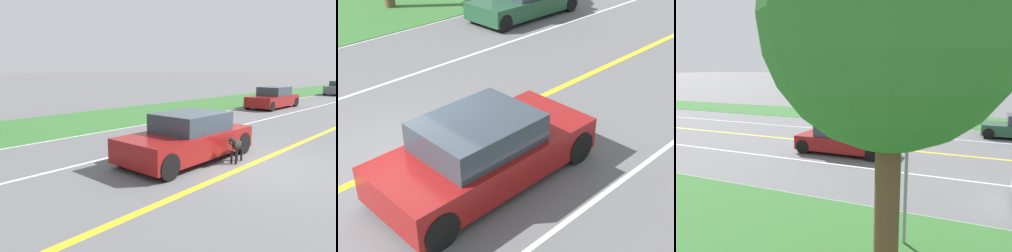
% 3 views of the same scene
% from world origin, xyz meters
% --- Properties ---
extents(ground_plane, '(400.00, 400.00, 0.00)m').
position_xyz_m(ground_plane, '(0.00, 0.00, 0.00)').
color(ground_plane, '#5B5B5E').
extents(centre_divider_line, '(0.18, 160.00, 0.01)m').
position_xyz_m(centre_divider_line, '(0.00, 0.00, 0.00)').
color(centre_divider_line, yellow).
rests_on(centre_divider_line, ground).
extents(lane_dash_same_dir, '(0.10, 160.00, 0.01)m').
position_xyz_m(lane_dash_same_dir, '(3.50, 0.00, 0.00)').
color(lane_dash_same_dir, white).
rests_on(lane_dash_same_dir, ground).
extents(ego_car, '(1.88, 4.32, 1.38)m').
position_xyz_m(ego_car, '(1.64, 0.81, 0.65)').
color(ego_car, maroon).
rests_on(ego_car, ground).
extents(dog, '(0.33, 1.05, 0.79)m').
position_xyz_m(dog, '(0.42, 0.16, 0.50)').
color(dog, black).
rests_on(dog, ground).
extents(oncoming_car, '(1.87, 4.47, 1.35)m').
position_xyz_m(oncoming_car, '(-5.23, 9.11, 0.63)').
color(oncoming_car, '#1E472D').
rests_on(oncoming_car, ground).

